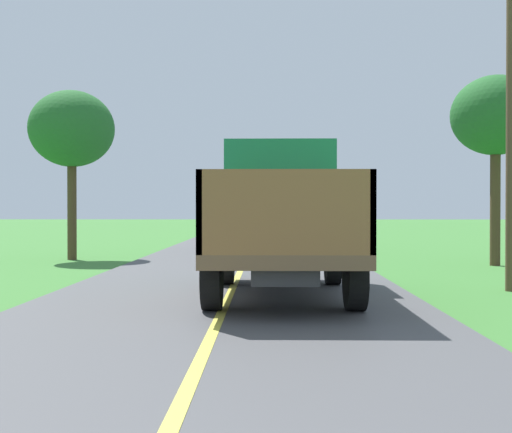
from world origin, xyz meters
TOP-DOWN VIEW (x-y plane):
  - banana_truck_near at (0.90, 12.48)m, footprint 2.38×5.82m
  - banana_truck_far at (0.53, 26.42)m, footprint 2.38×5.81m
  - utility_pole_roadside at (5.30, 13.07)m, footprint 1.64×0.20m
  - roadside_tree_near_left at (-5.39, 20.74)m, footprint 2.61×2.61m
  - roadside_tree_mid_right at (6.96, 18.83)m, footprint 2.45×2.45m

SIDE VIEW (x-z plane):
  - banana_truck_near at x=0.90m, z-range 0.06..2.86m
  - banana_truck_far at x=0.53m, z-range 0.07..2.87m
  - utility_pole_roadside at x=5.30m, z-range 0.24..6.81m
  - roadside_tree_near_left at x=-5.39m, z-range 1.40..6.62m
  - roadside_tree_mid_right at x=6.96m, z-range 1.48..6.75m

